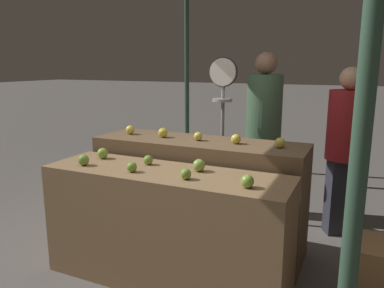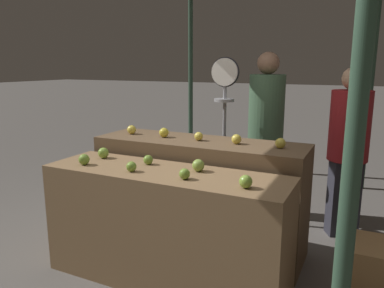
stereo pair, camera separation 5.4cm
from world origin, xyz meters
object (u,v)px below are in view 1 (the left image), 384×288
at_px(produce_scale, 223,103).
at_px(person_vendor_at_scale, 264,123).
at_px(wooden_crate_side, 376,270).
at_px(person_customer_left, 346,141).

relative_size(produce_scale, person_vendor_at_scale, 0.97).
height_order(person_vendor_at_scale, wooden_crate_side, person_vendor_at_scale).
bearing_deg(wooden_crate_side, produce_scale, 150.09).
distance_m(produce_scale, person_customer_left, 1.23).
relative_size(produce_scale, person_customer_left, 1.06).
relative_size(person_vendor_at_scale, wooden_crate_side, 4.28).
height_order(produce_scale, wooden_crate_side, produce_scale).
height_order(produce_scale, person_vendor_at_scale, person_vendor_at_scale).
xyz_separation_m(produce_scale, wooden_crate_side, (1.47, -0.85, -1.03)).
xyz_separation_m(person_vendor_at_scale, person_customer_left, (0.83, -0.19, -0.09)).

